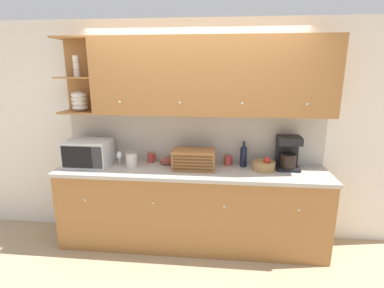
{
  "coord_description": "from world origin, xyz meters",
  "views": [
    {
      "loc": [
        0.34,
        -3.49,
        2.07
      ],
      "look_at": [
        0.0,
        -0.21,
        1.22
      ],
      "focal_mm": 28.0,
      "sensor_mm": 36.0,
      "label": 1
    }
  ],
  "objects_px": {
    "wine_glass": "(119,156)",
    "wine_bottle": "(243,155)",
    "storage_canister": "(132,160)",
    "bowl_stack_on_counter": "(167,161)",
    "mug": "(228,161)",
    "microwave": "(88,153)",
    "bread_box": "(194,159)",
    "mug_blue_second": "(151,158)",
    "fruit_basket": "(264,165)",
    "coffee_maker": "(288,152)"
  },
  "relations": [
    {
      "from": "bowl_stack_on_counter",
      "to": "fruit_basket",
      "type": "bearing_deg",
      "value": -5.18
    },
    {
      "from": "bowl_stack_on_counter",
      "to": "wine_bottle",
      "type": "bearing_deg",
      "value": -0.4
    },
    {
      "from": "mug_blue_second",
      "to": "microwave",
      "type": "bearing_deg",
      "value": -163.34
    },
    {
      "from": "bowl_stack_on_counter",
      "to": "coffee_maker",
      "type": "height_order",
      "value": "coffee_maker"
    },
    {
      "from": "wine_glass",
      "to": "bowl_stack_on_counter",
      "type": "relative_size",
      "value": 1.06
    },
    {
      "from": "mug",
      "to": "fruit_basket",
      "type": "xyz_separation_m",
      "value": [
        0.4,
        -0.13,
        -0.0
      ]
    },
    {
      "from": "storage_canister",
      "to": "bowl_stack_on_counter",
      "type": "relative_size",
      "value": 1.06
    },
    {
      "from": "bowl_stack_on_counter",
      "to": "bread_box",
      "type": "relative_size",
      "value": 0.34
    },
    {
      "from": "microwave",
      "to": "mug",
      "type": "relative_size",
      "value": 4.56
    },
    {
      "from": "microwave",
      "to": "mug",
      "type": "bearing_deg",
      "value": 6.67
    },
    {
      "from": "microwave",
      "to": "fruit_basket",
      "type": "bearing_deg",
      "value": 1.72
    },
    {
      "from": "microwave",
      "to": "wine_glass",
      "type": "bearing_deg",
      "value": 7.51
    },
    {
      "from": "fruit_basket",
      "to": "coffee_maker",
      "type": "bearing_deg",
      "value": 14.58
    },
    {
      "from": "wine_glass",
      "to": "bread_box",
      "type": "relative_size",
      "value": 0.36
    },
    {
      "from": "fruit_basket",
      "to": "coffee_maker",
      "type": "relative_size",
      "value": 0.67
    },
    {
      "from": "mug_blue_second",
      "to": "mug",
      "type": "bearing_deg",
      "value": -1.09
    },
    {
      "from": "wine_glass",
      "to": "wine_bottle",
      "type": "distance_m",
      "value": 1.45
    },
    {
      "from": "wine_bottle",
      "to": "coffee_maker",
      "type": "height_order",
      "value": "coffee_maker"
    },
    {
      "from": "storage_canister",
      "to": "mug",
      "type": "height_order",
      "value": "storage_canister"
    },
    {
      "from": "storage_canister",
      "to": "mug",
      "type": "bearing_deg",
      "value": 9.17
    },
    {
      "from": "wine_glass",
      "to": "bowl_stack_on_counter",
      "type": "xyz_separation_m",
      "value": [
        0.54,
        0.12,
        -0.08
      ]
    },
    {
      "from": "mug",
      "to": "wine_bottle",
      "type": "relative_size",
      "value": 0.36
    },
    {
      "from": "mug_blue_second",
      "to": "wine_bottle",
      "type": "distance_m",
      "value": 1.11
    },
    {
      "from": "mug_blue_second",
      "to": "wine_bottle",
      "type": "relative_size",
      "value": 0.36
    },
    {
      "from": "wine_glass",
      "to": "mug_blue_second",
      "type": "relative_size",
      "value": 1.61
    },
    {
      "from": "mug",
      "to": "wine_glass",
      "type": "bearing_deg",
      "value": -173.56
    },
    {
      "from": "storage_canister",
      "to": "wine_bottle",
      "type": "distance_m",
      "value": 1.3
    },
    {
      "from": "microwave",
      "to": "fruit_basket",
      "type": "xyz_separation_m",
      "value": [
        2.02,
        0.06,
        -0.1
      ]
    },
    {
      "from": "coffee_maker",
      "to": "wine_bottle",
      "type": "bearing_deg",
      "value": 177.0
    },
    {
      "from": "wine_glass",
      "to": "bread_box",
      "type": "distance_m",
      "value": 0.88
    },
    {
      "from": "mug_blue_second",
      "to": "mug",
      "type": "height_order",
      "value": "mug"
    },
    {
      "from": "wine_glass",
      "to": "storage_canister",
      "type": "bearing_deg",
      "value": -12.88
    },
    {
      "from": "storage_canister",
      "to": "fruit_basket",
      "type": "bearing_deg",
      "value": 1.9
    },
    {
      "from": "mug",
      "to": "mug_blue_second",
      "type": "bearing_deg",
      "value": 178.91
    },
    {
      "from": "wine_glass",
      "to": "coffee_maker",
      "type": "relative_size",
      "value": 0.45
    },
    {
      "from": "microwave",
      "to": "storage_canister",
      "type": "relative_size",
      "value": 2.87
    },
    {
      "from": "wine_glass",
      "to": "wine_bottle",
      "type": "height_order",
      "value": "wine_bottle"
    },
    {
      "from": "storage_canister",
      "to": "mug_blue_second",
      "type": "xyz_separation_m",
      "value": [
        0.18,
        0.2,
        -0.03
      ]
    },
    {
      "from": "mug",
      "to": "coffee_maker",
      "type": "distance_m",
      "value": 0.68
    },
    {
      "from": "storage_canister",
      "to": "mug",
      "type": "relative_size",
      "value": 1.59
    },
    {
      "from": "bread_box",
      "to": "wine_bottle",
      "type": "xyz_separation_m",
      "value": [
        0.56,
        0.15,
        0.02
      ]
    },
    {
      "from": "microwave",
      "to": "bread_box",
      "type": "height_order",
      "value": "microwave"
    },
    {
      "from": "wine_bottle",
      "to": "fruit_basket",
      "type": "relative_size",
      "value": 1.18
    },
    {
      "from": "wine_glass",
      "to": "wine_bottle",
      "type": "bearing_deg",
      "value": 4.35
    },
    {
      "from": "bowl_stack_on_counter",
      "to": "wine_bottle",
      "type": "distance_m",
      "value": 0.91
    },
    {
      "from": "bread_box",
      "to": "mug",
      "type": "distance_m",
      "value": 0.44
    },
    {
      "from": "mug",
      "to": "wine_bottle",
      "type": "xyz_separation_m",
      "value": [
        0.17,
        -0.03,
        0.08
      ]
    },
    {
      "from": "bowl_stack_on_counter",
      "to": "mug",
      "type": "distance_m",
      "value": 0.73
    },
    {
      "from": "wine_bottle",
      "to": "mug",
      "type": "bearing_deg",
      "value": 168.86
    },
    {
      "from": "mug",
      "to": "fruit_basket",
      "type": "height_order",
      "value": "fruit_basket"
    }
  ]
}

